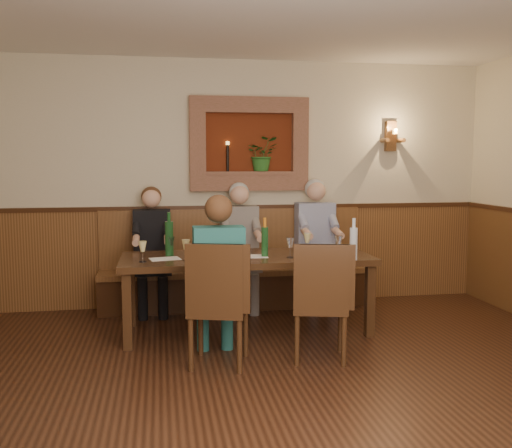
# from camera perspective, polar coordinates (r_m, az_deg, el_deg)

# --- Properties ---
(ground_plane) EXTENTS (6.00, 6.00, 0.00)m
(ground_plane) POSITION_cam_1_polar(r_m,az_deg,el_deg) (3.99, 3.31, -18.33)
(ground_plane) COLOR black
(ground_plane) RESTS_ON ground
(room_shell) EXTENTS (6.04, 6.04, 2.82)m
(room_shell) POSITION_cam_1_polar(r_m,az_deg,el_deg) (3.63, 3.50, 9.86)
(room_shell) COLOR beige
(room_shell) RESTS_ON ground
(wainscoting) EXTENTS (6.02, 6.02, 1.15)m
(wainscoting) POSITION_cam_1_polar(r_m,az_deg,el_deg) (3.78, 3.36, -10.23)
(wainscoting) COLOR #533317
(wainscoting) RESTS_ON ground
(wall_niche) EXTENTS (1.36, 0.30, 1.06)m
(wall_niche) POSITION_cam_1_polar(r_m,az_deg,el_deg) (6.56, -0.31, 7.61)
(wall_niche) COLOR #591F0C
(wall_niche) RESTS_ON ground
(wall_sconce) EXTENTS (0.25, 0.20, 0.35)m
(wall_sconce) POSITION_cam_1_polar(r_m,az_deg,el_deg) (7.01, 13.36, 8.48)
(wall_sconce) COLOR #533317
(wall_sconce) RESTS_ON ground
(dining_table) EXTENTS (2.40, 0.90, 0.75)m
(dining_table) POSITION_cam_1_polar(r_m,az_deg,el_deg) (5.53, -0.94, -3.94)
(dining_table) COLOR #321C0F
(dining_table) RESTS_ON ground
(bench) EXTENTS (3.00, 0.45, 1.11)m
(bench) POSITION_cam_1_polar(r_m,az_deg,el_deg) (6.51, -2.19, -5.47)
(bench) COLOR #381E0F
(bench) RESTS_ON ground
(chair_near_left) EXTENTS (0.56, 0.56, 1.03)m
(chair_near_left) POSITION_cam_1_polar(r_m,az_deg,el_deg) (4.73, -3.75, -10.44)
(chair_near_left) COLOR #321C0F
(chair_near_left) RESTS_ON ground
(chair_near_right) EXTENTS (0.54, 0.54, 1.00)m
(chair_near_right) POSITION_cam_1_polar(r_m,az_deg,el_deg) (4.88, 6.39, -10.04)
(chair_near_right) COLOR #321C0F
(chair_near_right) RESTS_ON ground
(person_bench_left) EXTENTS (0.40, 0.49, 1.38)m
(person_bench_left) POSITION_cam_1_polar(r_m,az_deg,el_deg) (6.32, -10.31, -3.72)
(person_bench_left) COLOR black
(person_bench_left) RESTS_ON ground
(person_bench_mid) EXTENTS (0.42, 0.51, 1.42)m
(person_bench_mid) POSITION_cam_1_polar(r_m,az_deg,el_deg) (6.37, -1.57, -3.36)
(person_bench_mid) COLOR #4F4948
(person_bench_mid) RESTS_ON ground
(person_bench_right) EXTENTS (0.43, 0.53, 1.46)m
(person_bench_right) POSITION_cam_1_polar(r_m,az_deg,el_deg) (6.55, 6.09, -2.98)
(person_bench_right) COLOR navy
(person_bench_right) RESTS_ON ground
(person_chair_front) EXTENTS (0.41, 0.50, 1.40)m
(person_chair_front) POSITION_cam_1_polar(r_m,az_deg,el_deg) (4.75, -3.83, -6.90)
(person_chair_front) COLOR navy
(person_chair_front) RESTS_ON ground
(spittoon_bucket) EXTENTS (0.21, 0.21, 0.23)m
(spittoon_bucket) POSITION_cam_1_polar(r_m,az_deg,el_deg) (5.35, -2.39, -2.23)
(spittoon_bucket) COLOR red
(spittoon_bucket) RESTS_ON dining_table
(wine_bottle_green_a) EXTENTS (0.08, 0.08, 0.37)m
(wine_bottle_green_a) POSITION_cam_1_polar(r_m,az_deg,el_deg) (5.44, 0.89, -1.69)
(wine_bottle_green_a) COLOR #19471E
(wine_bottle_green_a) RESTS_ON dining_table
(wine_bottle_green_b) EXTENTS (0.10, 0.10, 0.42)m
(wine_bottle_green_b) POSITION_cam_1_polar(r_m,az_deg,el_deg) (5.53, -8.67, -1.37)
(wine_bottle_green_b) COLOR #19471E
(wine_bottle_green_b) RESTS_ON dining_table
(water_bottle) EXTENTS (0.09, 0.09, 0.39)m
(water_bottle) POSITION_cam_1_polar(r_m,az_deg,el_deg) (5.35, 9.73, -1.85)
(water_bottle) COLOR silver
(water_bottle) RESTS_ON dining_table
(tasting_sheet_a) EXTENTS (0.31, 0.25, 0.00)m
(tasting_sheet_a) POSITION_cam_1_polar(r_m,az_deg,el_deg) (5.40, -9.09, -3.46)
(tasting_sheet_a) COLOR white
(tasting_sheet_a) RESTS_ON dining_table
(tasting_sheet_b) EXTENTS (0.30, 0.23, 0.00)m
(tasting_sheet_b) POSITION_cam_1_polar(r_m,az_deg,el_deg) (5.47, -0.33, -3.25)
(tasting_sheet_b) COLOR white
(tasting_sheet_b) RESTS_ON dining_table
(tasting_sheet_c) EXTENTS (0.26, 0.19, 0.00)m
(tasting_sheet_c) POSITION_cam_1_polar(r_m,az_deg,el_deg) (5.51, 8.24, -3.24)
(tasting_sheet_c) COLOR white
(tasting_sheet_c) RESTS_ON dining_table
(tasting_sheet_d) EXTENTS (0.34, 0.27, 0.00)m
(tasting_sheet_d) POSITION_cam_1_polar(r_m,az_deg,el_deg) (5.21, -3.55, -3.74)
(tasting_sheet_d) COLOR white
(tasting_sheet_d) RESTS_ON dining_table
(wine_glass_0) EXTENTS (0.08, 0.08, 0.19)m
(wine_glass_0) POSITION_cam_1_polar(r_m,az_deg,el_deg) (5.23, -3.17, -2.66)
(wine_glass_0) COLOR #E5D989
(wine_glass_0) RESTS_ON dining_table
(wine_glass_1) EXTENTS (0.08, 0.08, 0.19)m
(wine_glass_1) POSITION_cam_1_polar(r_m,az_deg,el_deg) (5.26, -11.27, -2.73)
(wine_glass_1) COLOR #E5D989
(wine_glass_1) RESTS_ON dining_table
(wine_glass_2) EXTENTS (0.08, 0.08, 0.19)m
(wine_glass_2) POSITION_cam_1_polar(r_m,az_deg,el_deg) (5.60, -4.31, -2.06)
(wine_glass_2) COLOR white
(wine_glass_2) RESTS_ON dining_table
(wine_glass_3) EXTENTS (0.08, 0.08, 0.19)m
(wine_glass_3) POSITION_cam_1_polar(r_m,az_deg,el_deg) (5.33, -1.90, -2.47)
(wine_glass_3) COLOR #E5D989
(wine_glass_3) RESTS_ON dining_table
(wine_glass_4) EXTENTS (0.08, 0.08, 0.19)m
(wine_glass_4) POSITION_cam_1_polar(r_m,az_deg,el_deg) (5.53, -8.52, -2.22)
(wine_glass_4) COLOR white
(wine_glass_4) RESTS_ON dining_table
(wine_glass_5) EXTENTS (0.08, 0.08, 0.19)m
(wine_glass_5) POSITION_cam_1_polar(r_m,az_deg,el_deg) (5.30, -7.03, -2.58)
(wine_glass_5) COLOR #E5D989
(wine_glass_5) RESTS_ON dining_table
(wine_glass_6) EXTENTS (0.08, 0.08, 0.19)m
(wine_glass_6) POSITION_cam_1_polar(r_m,az_deg,el_deg) (5.57, 8.27, -2.15)
(wine_glass_6) COLOR white
(wine_glass_6) RESTS_ON dining_table
(wine_glass_7) EXTENTS (0.08, 0.08, 0.19)m
(wine_glass_7) POSITION_cam_1_polar(r_m,az_deg,el_deg) (5.40, 3.44, -2.38)
(wine_glass_7) COLOR white
(wine_glass_7) RESTS_ON dining_table
(wine_glass_8) EXTENTS (0.08, 0.08, 0.19)m
(wine_glass_8) POSITION_cam_1_polar(r_m,az_deg,el_deg) (5.73, 5.13, -1.87)
(wine_glass_8) COLOR #E5D989
(wine_glass_8) RESTS_ON dining_table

